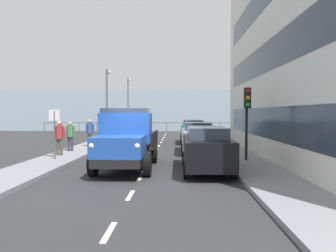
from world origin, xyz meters
TOP-DOWN VIEW (x-y plane):
  - ground_plane at (0.00, -8.16)m, footprint 80.00×80.00m
  - sidewalk_left at (-4.34, -8.16)m, footprint 2.01×36.35m
  - sidewalk_right at (4.34, -8.16)m, footprint 2.01×36.35m
  - road_centreline_markings at (0.00, -8.10)m, footprint 0.12×33.44m
  - building_terrace at (-8.74, -4.46)m, footprint 6.84×19.47m
  - sea_horizon at (0.00, -29.33)m, footprint 80.00×0.80m
  - seawall_railing at (-0.00, -25.73)m, footprint 28.08×0.08m
  - truck_vintage_blue at (0.74, -1.35)m, footprint 2.17×5.64m
  - car_black_kerbside_near at (-2.38, -1.13)m, footprint 1.79×4.56m
  - car_silver_kerbside_1 at (-2.38, -7.03)m, footprint 1.78×4.18m
  - car_teal_kerbside_2 at (-2.38, -12.96)m, footprint 1.80×4.43m
  - car_maroon_oppositeside_0 at (2.38, -13.94)m, footprint 1.85×4.08m
  - pedestrian_strolling at (4.58, -4.64)m, footprint 0.53×0.34m
  - pedestrian_near_railing at (4.63, -6.45)m, footprint 0.53×0.34m
  - pedestrian_couple_b at (4.18, -8.85)m, footprint 0.53×0.34m
  - traffic_light_near at (-4.33, -3.08)m, footprint 0.28×0.41m
  - lamp_post_promenade at (4.43, -15.08)m, footprint 0.32×1.14m
  - lamp_post_far at (4.30, -25.50)m, footprint 0.32×1.14m
  - street_sign at (4.32, -3.33)m, footprint 0.50×0.07m

SIDE VIEW (x-z plane):
  - ground_plane at x=0.00m, z-range 0.00..0.00m
  - road_centreline_markings at x=0.00m, z-range 0.00..0.01m
  - sidewalk_left at x=-4.34m, z-range 0.00..0.15m
  - sidewalk_right at x=4.34m, z-range 0.00..0.15m
  - car_silver_kerbside_1 at x=-2.38m, z-range 0.03..1.75m
  - car_maroon_oppositeside_0 at x=2.38m, z-range 0.03..1.75m
  - car_teal_kerbside_2 at x=-2.38m, z-range 0.04..1.76m
  - car_black_kerbside_near at x=-2.38m, z-range 0.04..1.76m
  - seawall_railing at x=0.00m, z-range 0.32..1.52m
  - pedestrian_near_railing at x=4.63m, z-range 0.29..1.91m
  - pedestrian_couple_b at x=4.18m, z-range 0.30..2.00m
  - pedestrian_strolling at x=4.58m, z-range 0.30..2.00m
  - truck_vintage_blue at x=0.74m, z-range -0.04..2.39m
  - street_sign at x=4.32m, z-range 0.56..2.81m
  - traffic_light_near at x=-4.33m, z-range 0.87..4.07m
  - sea_horizon at x=0.00m, z-range 0.00..5.00m
  - lamp_post_promenade at x=4.43m, z-range 0.75..6.35m
  - lamp_post_far at x=4.30m, z-range 0.76..6.78m
  - building_terrace at x=-8.74m, z-range 0.00..11.04m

